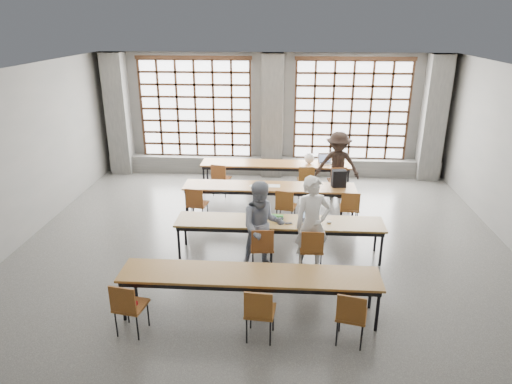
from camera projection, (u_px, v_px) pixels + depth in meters
floor at (262, 262)px, 8.78m from camera, size 11.00×11.00×0.00m
ceiling at (263, 76)px, 7.53m from camera, size 11.00×11.00×0.00m
wall_back at (273, 115)px, 13.28m from camera, size 10.00×0.00×10.00m
column_left at (118, 114)px, 13.30m from camera, size 0.60×0.55×3.50m
column_mid at (272, 117)px, 13.02m from camera, size 0.60×0.55×3.50m
column_right at (433, 119)px, 12.73m from camera, size 0.60×0.55×3.50m
window_left at (196, 109)px, 13.29m from camera, size 3.32×0.12×3.00m
window_right at (351, 111)px, 13.01m from camera, size 3.32×0.12×3.00m
sill_ledge at (272, 166)px, 13.63m from camera, size 9.80×0.35×0.50m
desk_row_a at (276, 165)px, 12.30m from camera, size 4.00×0.70×0.73m
desk_row_b at (269, 188)px, 10.65m from camera, size 4.00×0.70×0.73m
desk_row_c at (279, 224)px, 8.80m from camera, size 4.00×0.70×0.73m
desk_row_d at (249, 277)px, 7.00m from camera, size 4.00×0.70×0.73m
chair_back_left at (220, 176)px, 11.85m from camera, size 0.51×0.51×0.88m
chair_back_mid at (306, 178)px, 11.71m from camera, size 0.44×0.44×0.88m
chair_back_right at (338, 179)px, 11.65m from camera, size 0.46×0.47×0.88m
chair_mid_left at (196, 202)px, 10.21m from camera, size 0.48×0.48×0.88m
chair_mid_centre at (285, 204)px, 10.08m from camera, size 0.50×0.50×0.88m
chair_mid_right at (350, 206)px, 9.99m from camera, size 0.45×0.45×0.88m
chair_front_left at (262, 245)px, 8.28m from camera, size 0.46×0.46×0.88m
chair_front_right at (312, 246)px, 8.22m from camera, size 0.43×0.43×0.88m
chair_near_left at (128, 304)px, 6.57m from camera, size 0.49×0.49×0.88m
chair_near_mid at (259, 309)px, 6.45m from camera, size 0.46×0.46×0.88m
chair_near_right at (351, 313)px, 6.37m from camera, size 0.50×0.51×0.88m
student_male at (312, 225)px, 8.21m from camera, size 0.77×0.62×1.81m
student_female at (262, 226)px, 8.29m from camera, size 0.93×0.79×1.70m
student_back at (338, 165)px, 11.66m from camera, size 1.22×0.85×1.73m
laptop_front at (308, 217)px, 8.82m from camera, size 0.37×0.32×0.26m
laptop_back at (325, 161)px, 12.27m from camera, size 0.42×0.37×0.26m
mouse at (329, 222)px, 8.69m from camera, size 0.12×0.10×0.04m
green_box at (277, 217)px, 8.84m from camera, size 0.26×0.12×0.09m
phone at (289, 223)px, 8.67m from camera, size 0.14×0.08×0.01m
paper_sheet_b at (256, 186)px, 10.60m from camera, size 0.36×0.34×0.00m
paper_sheet_c at (274, 186)px, 10.62m from camera, size 0.30×0.21×0.00m
backpack at (339, 178)px, 10.50m from camera, size 0.34×0.24×0.40m
plastic_bag at (309, 158)px, 12.21m from camera, size 0.32×0.30×0.29m
red_pouch at (131, 303)px, 6.66m from camera, size 0.21×0.14×0.06m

